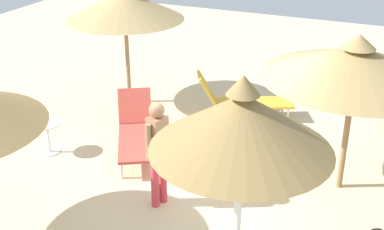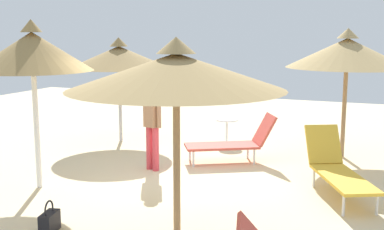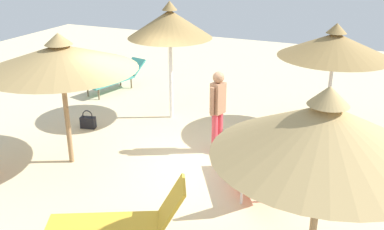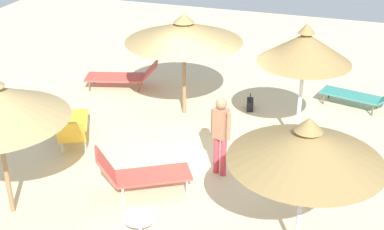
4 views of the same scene
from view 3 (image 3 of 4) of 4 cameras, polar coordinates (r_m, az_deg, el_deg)
ground at (r=9.34m, az=-2.93°, el=-5.82°), size 24.00×24.00×0.10m
parasol_umbrella_near_left at (r=8.73m, az=-16.63°, el=7.19°), size 2.92×2.92×2.66m
parasol_umbrella_front at (r=5.15m, az=16.78°, el=-1.92°), size 2.59×2.59×2.80m
parasol_umbrella_back at (r=10.30m, az=17.94°, el=8.60°), size 2.48×2.48×2.59m
parasol_umbrella_center at (r=10.75m, az=-2.87°, el=11.65°), size 2.05×2.05×2.93m
lounge_chair_far_right at (r=6.70m, az=-8.85°, el=-13.17°), size 2.10×1.46×1.03m
lounge_chair_far_left at (r=7.98m, az=7.82°, el=-7.00°), size 1.49×1.93×1.01m
lounge_chair_near_right at (r=13.56m, az=-9.67°, el=4.82°), size 1.04×2.16×0.79m
person_standing_near_left at (r=9.23m, az=3.34°, el=1.11°), size 0.30×0.44×1.77m
handbag at (r=10.97m, az=-13.26°, el=-0.88°), size 0.39×0.24×0.46m
side_table_round at (r=8.39m, az=19.13°, el=-6.81°), size 0.54×0.54×0.62m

